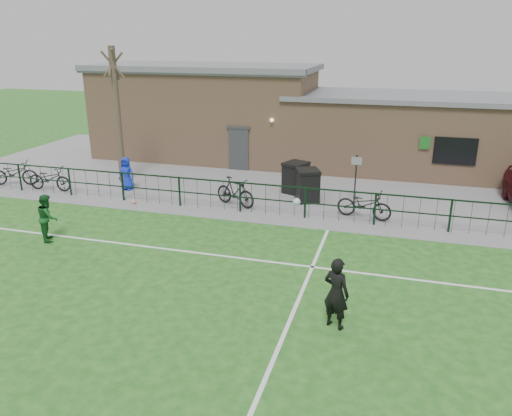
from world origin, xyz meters
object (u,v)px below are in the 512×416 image
(wheelie_bin_left, at_px, (296,178))
(sign_post, at_px, (355,180))
(spectator_child, at_px, (126,174))
(outfield_player, at_px, (48,217))
(bare_tree, at_px, (117,117))
(bicycle_e, at_px, (364,204))
(wheelie_bin_right, at_px, (308,186))
(bicycle_d, at_px, (235,192))
(bicycle_c, at_px, (50,179))
(bicycle_a, at_px, (14,173))
(ball_ground, at_px, (134,202))

(wheelie_bin_left, height_order, sign_post, sign_post)
(spectator_child, relative_size, outfield_player, 0.93)
(bare_tree, height_order, bicycle_e, bare_tree)
(wheelie_bin_right, bearing_deg, bicycle_d, -175.45)
(bare_tree, distance_m, spectator_child, 2.67)
(bare_tree, xyz_separation_m, wheelie_bin_right, (8.72, -0.50, -2.36))
(spectator_child, bearing_deg, sign_post, 5.48)
(wheelie_bin_left, relative_size, bicycle_e, 0.61)
(bare_tree, bearing_deg, outfield_player, -79.23)
(bicycle_c, relative_size, bicycle_e, 0.99)
(bare_tree, distance_m, wheelie_bin_right, 9.04)
(wheelie_bin_left, relative_size, wheelie_bin_right, 1.00)
(wheelie_bin_right, relative_size, bicycle_c, 0.62)
(bicycle_a, distance_m, bicycle_c, 2.09)
(bicycle_c, bearing_deg, bicycle_a, 80.54)
(sign_post, height_order, bicycle_c, sign_post)
(bicycle_a, relative_size, bicycle_d, 1.09)
(wheelie_bin_right, bearing_deg, ball_ground, 175.87)
(bicycle_c, bearing_deg, spectator_child, -74.30)
(wheelie_bin_right, distance_m, sign_post, 1.91)
(bicycle_a, distance_m, outfield_player, 7.52)
(bicycle_c, height_order, spectator_child, spectator_child)
(sign_post, bearing_deg, bicycle_d, -160.91)
(sign_post, height_order, bicycle_e, sign_post)
(wheelie_bin_right, xyz_separation_m, bicycle_a, (-13.07, -1.38, -0.07))
(spectator_child, distance_m, ball_ground, 2.18)
(bare_tree, height_order, outfield_player, bare_tree)
(spectator_child, relative_size, ball_ground, 7.29)
(bicycle_d, bearing_deg, bicycle_e, -67.61)
(outfield_player, bearing_deg, wheelie_bin_left, -76.79)
(wheelie_bin_left, relative_size, bicycle_c, 0.62)
(wheelie_bin_right, height_order, bicycle_a, wheelie_bin_right)
(bicycle_a, relative_size, bicycle_c, 1.03)
(sign_post, bearing_deg, bicycle_e, -72.54)
(bare_tree, xyz_separation_m, bicycle_d, (6.10, -1.88, -2.41))
(wheelie_bin_left, bearing_deg, sign_post, 3.86)
(sign_post, bearing_deg, bare_tree, 178.22)
(wheelie_bin_left, distance_m, bicycle_d, 3.07)
(bicycle_c, bearing_deg, wheelie_bin_left, -77.76)
(sign_post, distance_m, bicycle_e, 1.73)
(sign_post, xyz_separation_m, bicycle_e, (0.50, -1.59, -0.47))
(bicycle_e, bearing_deg, ball_ground, 106.37)
(bicycle_c, relative_size, outfield_player, 1.29)
(bare_tree, relative_size, bicycle_d, 3.16)
(outfield_player, bearing_deg, bicycle_c, 2.89)
(bicycle_c, bearing_deg, sign_post, -84.21)
(bicycle_d, bearing_deg, wheelie_bin_right, -39.34)
(bare_tree, relative_size, bicycle_c, 3.00)
(bare_tree, bearing_deg, spectator_child, -51.76)
(bare_tree, bearing_deg, bicycle_e, -9.81)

